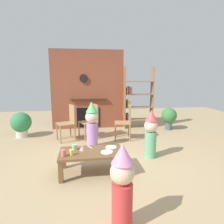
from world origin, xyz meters
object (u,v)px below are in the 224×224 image
dining_chair_right (126,120)px  potted_plant_tall (169,116)px  paper_plate_front (111,147)px  paper_cup_near_left (63,153)px  child_with_cone_hat (122,184)px  birthday_cake_slice (82,148)px  paper_cup_center (71,152)px  dining_chair_left (69,120)px  paper_plate_rear (107,152)px  bookshelf (136,99)px  paper_cup_near_right (74,147)px  coffee_table (91,155)px  child_in_pink (151,133)px  potted_plant_short (21,123)px  child_by_the_chairs (92,124)px  dining_chair_middle (91,119)px

dining_chair_right → potted_plant_tall: size_ratio=1.34×
paper_plate_front → potted_plant_tall: 3.12m
paper_cup_near_left → child_with_cone_hat: (0.70, -1.11, 0.06)m
birthday_cake_slice → dining_chair_right: 1.96m
paper_cup_center → dining_chair_left: size_ratio=0.10×
paper_cup_near_left → birthday_cake_slice: paper_cup_near_left is taller
paper_plate_rear → dining_chair_right: (0.71, 1.77, 0.12)m
bookshelf → paper_cup_center: size_ratio=20.66×
paper_cup_near_right → potted_plant_tall: size_ratio=0.14×
paper_plate_rear → potted_plant_tall: (2.21, 2.51, 0.02)m
coffee_table → birthday_cake_slice: size_ratio=10.48×
child_with_cone_hat → child_in_pink: size_ratio=0.97×
dining_chair_right → potted_plant_tall: dining_chair_right is taller
paper_cup_center → potted_plant_short: potted_plant_short is taller
coffee_table → paper_plate_rear: (0.25, -0.09, 0.07)m
coffee_table → paper_cup_center: bearing=-159.2°
paper_cup_near_right → paper_plate_front: 0.63m
dining_chair_left → paper_cup_near_right: bearing=75.9°
paper_cup_center → child_with_cone_hat: 1.29m
birthday_cake_slice → potted_plant_tall: potted_plant_tall is taller
paper_plate_front → paper_cup_center: bearing=-159.9°
paper_cup_near_right → child_in_pink: size_ratio=0.10×
paper_cup_near_left → paper_cup_near_right: bearing=58.8°
paper_plate_rear → dining_chair_right: 1.91m
paper_cup_near_right → child_with_cone_hat: child_with_cone_hat is taller
paper_cup_near_left → paper_cup_center: size_ratio=1.19×
paper_cup_near_right → coffee_table: bearing=-20.7°
child_by_the_chairs → potted_plant_tall: (2.38, 1.19, -0.15)m
child_by_the_chairs → dining_chair_right: 1.00m
child_in_pink → child_by_the_chairs: (-1.12, 0.74, 0.05)m
paper_plate_front → child_with_cone_hat: child_with_cone_hat is taller
child_in_pink → potted_plant_tall: child_in_pink is taller
child_by_the_chairs → dining_chair_middle: bearing=-177.9°
child_with_cone_hat → child_by_the_chairs: size_ratio=0.89×
paper_cup_near_right → potted_plant_short: (-1.48, 2.19, -0.05)m
paper_plate_rear → child_with_cone_hat: size_ratio=0.21×
birthday_cake_slice → child_in_pink: bearing=17.3°
coffee_table → paper_cup_near_right: paper_cup_near_right is taller
child_in_pink → dining_chair_left: bearing=-61.3°
coffee_table → child_by_the_chairs: bearing=86.8°
child_with_cone_hat → dining_chair_left: bearing=1.7°
bookshelf → child_by_the_chairs: size_ratio=1.81×
paper_cup_near_left → coffee_table: bearing=19.1°
paper_cup_near_left → child_in_pink: child_in_pink is taller
bookshelf → potted_plant_tall: (0.93, -0.41, -0.48)m
birthday_cake_slice → potted_plant_short: bearing=126.0°
dining_chair_left → paper_cup_near_left: bearing=70.6°
bookshelf → paper_cup_near_left: (-1.97, -2.98, -0.46)m
child_by_the_chairs → potted_plant_short: 2.12m
bookshelf → paper_cup_center: (-1.85, -2.95, -0.47)m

